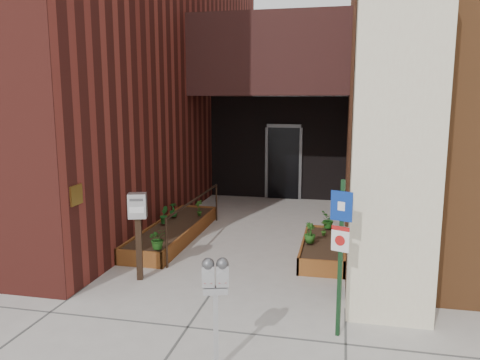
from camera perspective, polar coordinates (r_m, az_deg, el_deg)
The scene contains 15 objects.
ground at distance 7.23m, azimuth -3.80°, elevation -13.93°, with size 80.00×80.00×0.00m, color #9E9991.
architecture at distance 13.57m, azimuth 3.72°, elevation 18.57°, with size 20.00×14.60×10.00m.
planter_left at distance 10.07m, azimuth -8.05°, elevation -6.30°, with size 0.90×3.60×0.30m.
planter_right at distance 9.00m, azimuth 10.15°, elevation -8.33°, with size 0.80×2.20×0.30m.
handrail at distance 9.71m, azimuth -5.47°, elevation -3.11°, with size 0.04×3.34×0.90m.
parking_meter at distance 5.05m, azimuth -3.02°, elevation -12.55°, with size 0.30×0.18×1.28m.
sign_post at distance 5.80m, azimuth 12.17°, elevation -7.40°, with size 0.26×0.11×1.98m.
payment_dropbox at distance 7.69m, azimuth -12.34°, elevation -4.53°, with size 0.33×0.29×1.44m.
shrub_left_a at distance 8.44m, azimuth -9.98°, elevation -7.04°, with size 0.34×0.34×0.37m, color #1E5017.
shrub_left_b at distance 10.10m, azimuth -9.28°, elevation -4.22°, with size 0.20×0.20×0.37m, color #18561B.
shrub_left_c at distance 10.63m, azimuth -8.12°, elevation -3.61°, with size 0.18×0.18×0.32m, color #1B6120.
shrub_left_d at distance 10.65m, azimuth -5.02°, elevation -3.41°, with size 0.19×0.19×0.36m, color #244F16.
shrub_right_a at distance 8.74m, azimuth 8.52°, elevation -6.38°, with size 0.21×0.21×0.38m, color #215317.
shrub_right_b at distance 9.24m, azimuth 10.22°, elevation -5.80°, with size 0.16×0.16×0.30m, color #2C611B.
shrub_right_c at distance 9.76m, azimuth 10.73°, elevation -4.78°, with size 0.32×0.32×0.36m, color #1E5D1A.
Camera 1 is at (1.87, -6.35, 2.91)m, focal length 35.00 mm.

